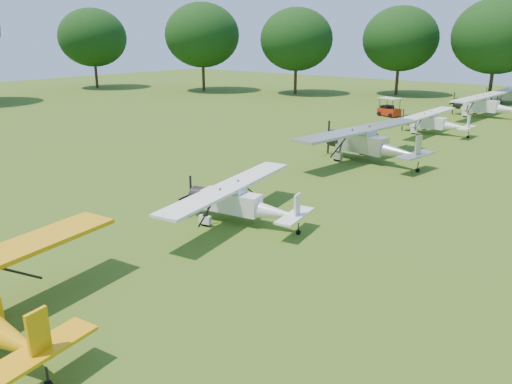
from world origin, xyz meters
TOP-DOWN VIEW (x-y plane):
  - ground at (0.00, 0.00)m, footprint 160.00×160.00m
  - tree_belt at (3.57, 0.16)m, footprint 137.36×130.27m
  - aircraft_3 at (1.10, 3.22)m, footprint 6.07×9.61m
  - aircraft_4 at (0.37, 17.54)m, footprint 7.72×12.24m
  - aircraft_5 at (0.19, 30.27)m, footprint 6.18×9.82m
  - aircraft_6 at (1.09, 42.88)m, footprint 7.45×11.87m
  - aircraft_7 at (0.58, 55.53)m, footprint 6.08×9.66m
  - golf_cart at (-7.05, 37.15)m, footprint 2.56×1.99m

SIDE VIEW (x-z plane):
  - ground at x=0.00m, z-range 0.00..0.00m
  - golf_cart at x=-7.05m, z-range -0.32..1.62m
  - aircraft_3 at x=1.10m, z-range 0.16..2.05m
  - aircraft_7 at x=0.58m, z-range 0.16..2.07m
  - aircraft_5 at x=0.19m, z-range 0.16..2.10m
  - aircraft_6 at x=1.09m, z-range 0.20..2.53m
  - aircraft_4 at x=0.37m, z-range 0.20..2.61m
  - tree_belt at x=3.57m, z-range 0.77..15.29m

